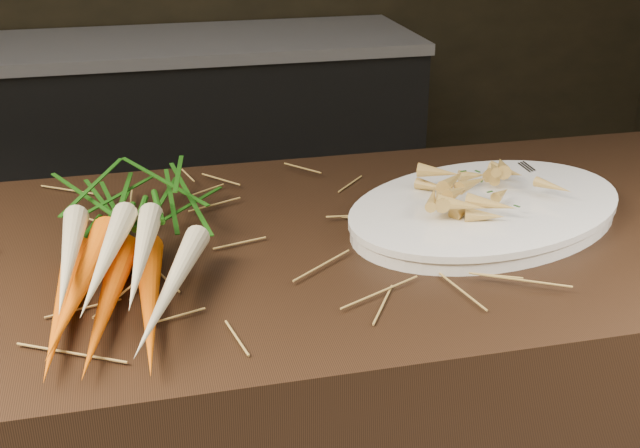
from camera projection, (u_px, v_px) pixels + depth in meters
The scene contains 6 objects.
back_counter at pixel (173, 150), 3.03m from camera, with size 1.82×0.62×0.84m.
straw_bedding at pixel (20, 261), 1.10m from camera, with size 1.40×0.60×0.02m, color olive, non-canonical shape.
root_veg_bunch at pixel (123, 225), 1.11m from camera, with size 0.23×0.60×0.11m.
serving_platter at pixel (486, 213), 1.25m from camera, with size 0.48×0.32×0.03m, color white, non-canonical shape.
roasted_veg_heap at pixel (488, 189), 1.23m from camera, with size 0.23×0.17×0.05m, color #AE893C, non-canonical shape.
serving_fork at pixel (569, 185), 1.31m from camera, with size 0.02×0.18×0.00m, color silver.
Camera 1 is at (0.17, -0.75, 1.41)m, focal length 45.00 mm.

